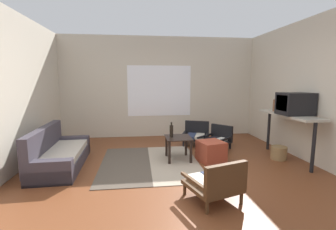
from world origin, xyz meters
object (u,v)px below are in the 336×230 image
Objects in this scene: wicker_basket at (279,153)px; glass_bottle at (171,131)px; crt_television at (295,104)px; armchair_striped_foreground at (216,182)px; clay_vase at (279,105)px; coffee_table at (178,142)px; ottoman_orange at (211,151)px; armchair_by_window at (196,134)px; console_shelf at (289,119)px; armchair_corner at (217,139)px; couch at (58,155)px.

glass_bottle is at bearing 173.63° from wicker_basket.
crt_television is at bearing -9.91° from glass_bottle.
clay_vase is at bearing 43.40° from armchair_striped_foreground.
coffee_table is 2.23m from clay_vase.
ottoman_orange is 1.51× the size of wicker_basket.
armchair_striped_foreground is at bearing -145.74° from crt_television.
coffee_table is 2.28m from crt_television.
console_shelf is (1.50, -1.31, 0.55)m from armchair_by_window.
armchair_striped_foreground is at bearing -98.59° from armchair_by_window.
ottoman_orange is at bearing -169.04° from clay_vase.
glass_bottle reaches higher than wicker_basket.
wicker_basket is (1.35, -0.06, -0.07)m from ottoman_orange.
crt_television reaches higher than wicker_basket.
console_shelf reaches higher than glass_bottle.
armchair_corner is 1.34m from glass_bottle.
ottoman_orange reaches higher than wicker_basket.
wicker_basket is at bearing -114.21° from clay_vase.
console_shelf reaches higher than coffee_table.
ottoman_orange is 1.78m from crt_television.
ottoman_orange is at bearing -0.72° from couch.
crt_television is at bearing -3.35° from couch.
coffee_table is 0.74× the size of armchair_by_window.
armchair_by_window reaches higher than armchair_corner.
wicker_basket is at bearing 174.67° from console_shelf.
couch is 3.06m from armchair_by_window.
clay_vase is 1.09× the size of wicker_basket.
wicker_basket is (2.10, -0.23, -0.45)m from glass_bottle.
clay_vase reaches higher than armchair_by_window.
coffee_table is at bearing 96.86° from armchair_striped_foreground.
armchair_by_window is (2.81, 1.20, 0.03)m from couch.
coffee_table is 1.22× the size of ottoman_orange.
armchair_striped_foreground is 1.58m from ottoman_orange.
couch is at bearing -176.86° from coffee_table.
armchair_striped_foreground is (-0.42, -2.76, 0.01)m from armchair_by_window.
couch is 5.35× the size of clay_vase.
ottoman_orange is at bearing -90.37° from armchair_by_window.
console_shelf is at bearing -6.13° from coffee_table.
armchair_by_window is 1.65× the size of ottoman_orange.
armchair_by_window is 1.87m from wicker_basket.
crt_television is at bearing -91.26° from console_shelf.
couch is at bearing -176.08° from glass_bottle.
crt_television is (2.12, -0.37, 0.76)m from coffee_table.
armchair_corner is (1.00, 0.66, -0.12)m from coffee_table.
ottoman_orange is at bearing 177.54° from wicker_basket.
armchair_striped_foreground is at bearing -83.14° from coffee_table.
ottoman_orange is (-0.39, -0.82, -0.03)m from armchair_corner.
armchair_by_window is at bearing 138.94° from console_shelf.
ottoman_orange is 1.75m from clay_vase.
armchair_striped_foreground is 1.40× the size of crt_television.
ottoman_orange is 0.30× the size of console_shelf.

